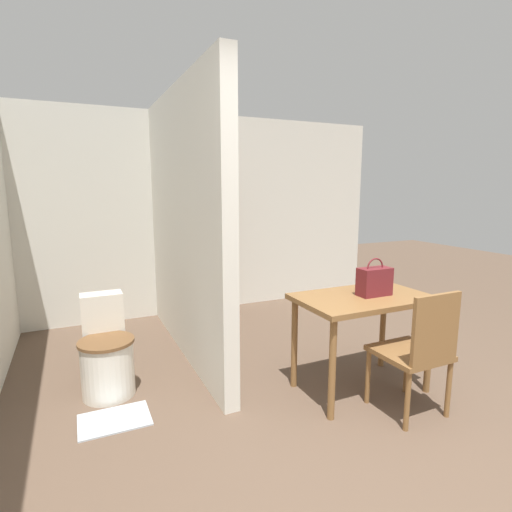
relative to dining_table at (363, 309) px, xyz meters
name	(u,v)px	position (x,y,z in m)	size (l,w,h in m)	color
wall_back	(196,215)	(-0.55, 2.63, 0.58)	(5.14, 0.12, 2.50)	silver
partition_wall	(184,225)	(-1.06, 1.33, 0.58)	(0.12, 2.47, 2.50)	silver
dining_table	(363,309)	(0.00, 0.00, 0.00)	(1.03, 0.64, 0.77)	brown
wooden_chair	(418,349)	(0.11, -0.46, -0.17)	(0.45, 0.45, 0.92)	brown
toilet	(107,355)	(-1.84, 0.80, -0.37)	(0.42, 0.57, 0.75)	silver
handbag	(374,281)	(0.09, -0.02, 0.22)	(0.26, 0.13, 0.30)	maroon
wooden_cabinet	(201,250)	(-0.58, 2.34, 0.16)	(0.44, 0.43, 1.67)	brown
bath_mat	(115,420)	(-1.84, 0.35, -0.66)	(0.48, 0.33, 0.01)	#B2BCC6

